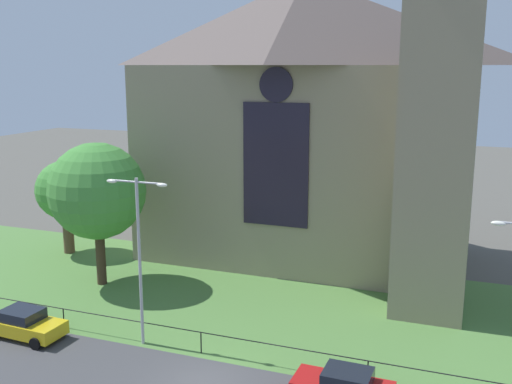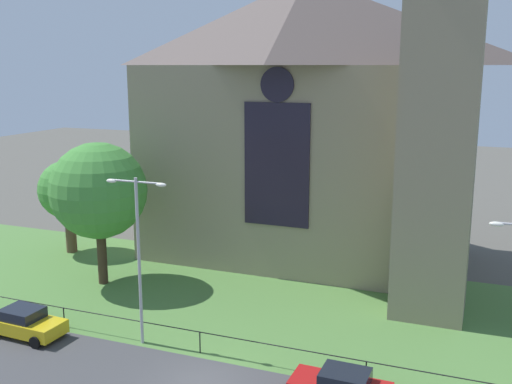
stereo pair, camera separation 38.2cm
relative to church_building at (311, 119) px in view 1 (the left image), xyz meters
name	(u,v)px [view 1 (the left image)]	position (x,y,z in m)	size (l,w,h in m)	color
ground	(276,302)	(0.61, -9.21, -10.27)	(160.00, 160.00, 0.00)	#56544C
grass_verge	(265,315)	(0.61, -11.21, -10.27)	(120.00, 20.00, 0.01)	#517F3D
church_building	(311,119)	(0.00, 0.00, 0.00)	(23.20, 16.20, 26.00)	gray
iron_railing	(201,335)	(-0.77, -16.71, -9.29)	(33.05, 0.07, 1.13)	black
tree_left_far	(66,191)	(-17.32, -5.49, -5.48)	(4.41, 4.41, 7.07)	brown
tree_left_near	(97,191)	(-11.06, -10.26, -4.10)	(6.16, 6.16, 9.28)	#423021
streetlamp_near	(139,241)	(-4.03, -16.81, -4.81)	(3.37, 0.26, 8.65)	#B2B2B7
parked_car_yellow	(25,324)	(-10.19, -18.35, -9.53)	(4.27, 2.17, 1.51)	gold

